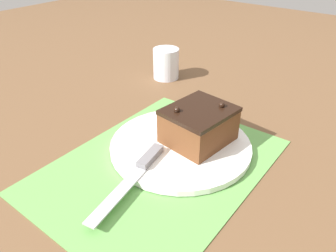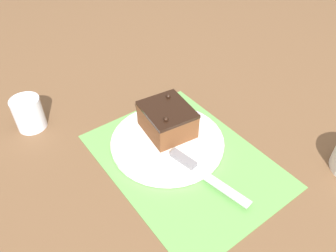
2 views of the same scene
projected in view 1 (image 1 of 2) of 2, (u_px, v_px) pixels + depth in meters
ground_plane at (160, 166)px, 0.63m from camera, size 3.00×3.00×0.00m
placemat_woven at (160, 165)px, 0.62m from camera, size 0.46×0.34×0.00m
cake_plate at (181, 145)px, 0.67m from camera, size 0.28×0.28×0.01m
chocolate_cake at (199, 125)px, 0.65m from camera, size 0.14×0.13×0.08m
serving_knife at (140, 168)px, 0.58m from camera, size 0.22×0.06×0.01m
drinking_glass at (166, 64)px, 0.96m from camera, size 0.08×0.08×0.09m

